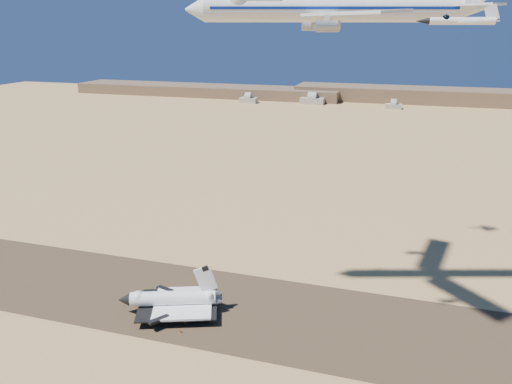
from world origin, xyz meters
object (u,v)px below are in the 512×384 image
(chase_jet_c, at_px, (403,0))
(chase_jet_d, at_px, (461,7))
(crew_a, at_px, (185,321))
(crew_b, at_px, (185,321))
(crew_c, at_px, (180,330))
(chase_jet_a, at_px, (460,21))
(shuttle, at_px, (172,300))
(carrier_747, at_px, (324,9))

(chase_jet_c, relative_size, chase_jet_d, 0.93)
(crew_a, distance_m, crew_b, 0.10)
(crew_b, bearing_deg, chase_jet_d, -89.20)
(crew_a, distance_m, crew_c, 5.37)
(crew_c, xyz_separation_m, chase_jet_d, (78.97, 88.59, 99.63))
(crew_c, distance_m, chase_jet_a, 119.39)
(crew_b, bearing_deg, crew_c, 141.05)
(chase_jet_c, xyz_separation_m, chase_jet_d, (21.21, 3.76, -2.79))
(crew_a, bearing_deg, chase_jet_a, -116.90)
(crew_b, xyz_separation_m, chase_jet_d, (79.58, 83.24, 99.58))
(crew_b, distance_m, chase_jet_c, 142.14)
(shuttle, xyz_separation_m, carrier_747, (44.90, 19.88, 93.83))
(crew_a, xyz_separation_m, crew_b, (0.09, 0.03, -0.03))
(carrier_747, relative_size, crew_c, 55.90)
(chase_jet_a, bearing_deg, crew_c, 157.75)
(crew_b, bearing_deg, shuttle, 7.84)
(chase_jet_c, height_order, chase_jet_d, chase_jet_c)
(crew_a, relative_size, chase_jet_d, 0.12)
(crew_b, height_order, chase_jet_c, chase_jet_c)
(crew_b, height_order, chase_jet_d, chase_jet_d)
(chase_jet_c, bearing_deg, crew_a, -136.32)
(crew_a, relative_size, chase_jet_a, 0.12)
(crew_b, relative_size, chase_jet_d, 0.11)
(chase_jet_a, bearing_deg, shuttle, 151.95)
(shuttle, distance_m, crew_a, 9.56)
(carrier_747, bearing_deg, chase_jet_c, 51.95)
(carrier_747, xyz_separation_m, crew_a, (-37.89, -25.20, -97.56))
(shuttle, bearing_deg, crew_b, -57.25)
(carrier_747, bearing_deg, crew_b, -163.63)
(carrier_747, bearing_deg, crew_c, -157.91)
(chase_jet_a, bearing_deg, crew_b, 153.92)
(chase_jet_d, bearing_deg, chase_jet_a, -118.88)
(chase_jet_a, bearing_deg, chase_jet_c, 89.18)
(crew_a, height_order, chase_jet_a, chase_jet_a)
(crew_c, height_order, chase_jet_a, chase_jet_a)
(shuttle, height_order, chase_jet_c, chase_jet_c)
(crew_c, bearing_deg, carrier_747, -87.27)
(shuttle, relative_size, crew_b, 20.97)
(carrier_747, distance_m, crew_b, 107.64)
(chase_jet_d, bearing_deg, crew_a, -158.63)
(crew_c, xyz_separation_m, chase_jet_c, (57.76, 84.83, 102.42))
(carrier_747, height_order, chase_jet_c, carrier_747)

